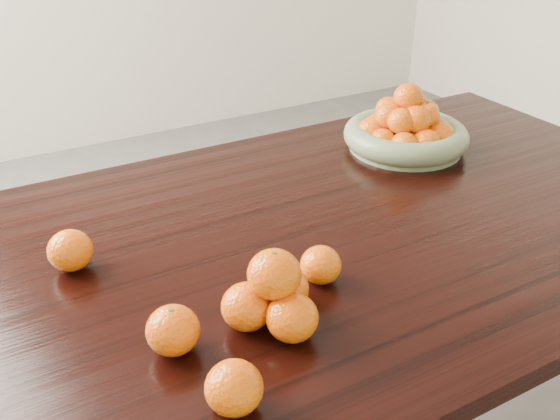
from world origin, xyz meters
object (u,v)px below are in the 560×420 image
fruit_bowl (406,130)px  loose_orange_0 (173,330)px  dining_table (277,278)px  orange_pyramid (274,296)px

fruit_bowl → loose_orange_0: size_ratio=3.90×
loose_orange_0 → dining_table: bearing=34.5°
fruit_bowl → loose_orange_0: bearing=-151.5°
dining_table → orange_pyramid: 0.29m
fruit_bowl → orange_pyramid: fruit_bowl is taller
dining_table → fruit_bowl: fruit_bowl is taller
orange_pyramid → dining_table: bearing=59.8°
orange_pyramid → loose_orange_0: size_ratio=1.92×
dining_table → loose_orange_0: bearing=-145.5°
dining_table → loose_orange_0: 0.37m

